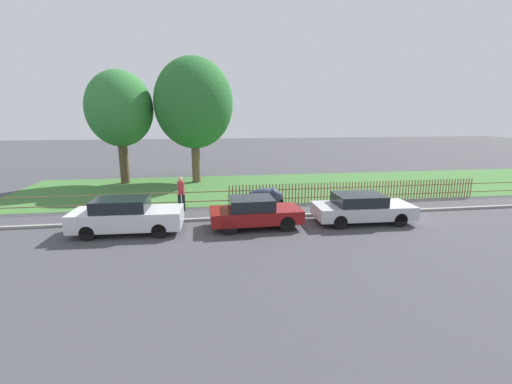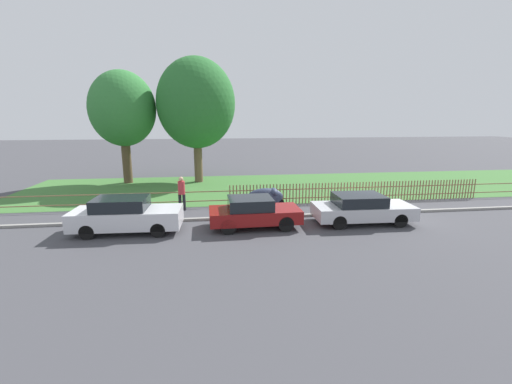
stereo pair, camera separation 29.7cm
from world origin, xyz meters
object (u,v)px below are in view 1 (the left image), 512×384
(tree_nearest_kerb, at_px, (120,109))
(pedestrian_near_fence, at_px, (181,192))
(parked_car_silver_hatchback, at_px, (126,216))
(tree_behind_motorcycle, at_px, (194,104))
(parked_car_navy_estate, at_px, (362,208))
(covered_motorcycle, at_px, (266,197))
(parked_car_black_saloon, at_px, (254,212))

(tree_nearest_kerb, distance_m, pedestrian_near_fence, 10.13)
(parked_car_silver_hatchback, height_order, tree_nearest_kerb, tree_nearest_kerb)
(parked_car_silver_hatchback, bearing_deg, tree_behind_motorcycle, 78.90)
(tree_behind_motorcycle, bearing_deg, tree_nearest_kerb, 177.29)
(parked_car_navy_estate, bearing_deg, tree_nearest_kerb, 140.01)
(parked_car_silver_hatchback, xyz_separation_m, covered_motorcycle, (6.26, 2.55, -0.03))
(tree_nearest_kerb, bearing_deg, parked_car_black_saloon, -55.41)
(parked_car_silver_hatchback, relative_size, tree_nearest_kerb, 0.57)
(parked_car_navy_estate, bearing_deg, parked_car_black_saloon, -178.26)
(tree_behind_motorcycle, height_order, pedestrian_near_fence, tree_behind_motorcycle)
(tree_nearest_kerb, relative_size, tree_behind_motorcycle, 0.89)
(parked_car_navy_estate, relative_size, tree_nearest_kerb, 0.57)
(covered_motorcycle, bearing_deg, tree_behind_motorcycle, 111.28)
(parked_car_black_saloon, xyz_separation_m, tree_nearest_kerb, (-7.78, 11.28, 4.51))
(covered_motorcycle, height_order, tree_nearest_kerb, tree_nearest_kerb)
(pedestrian_near_fence, bearing_deg, covered_motorcycle, 19.58)
(covered_motorcycle, relative_size, pedestrian_near_fence, 1.18)
(parked_car_navy_estate, bearing_deg, pedestrian_near_fence, 160.23)
(covered_motorcycle, relative_size, tree_nearest_kerb, 0.26)
(parked_car_black_saloon, relative_size, pedestrian_near_fence, 2.26)
(parked_car_navy_estate, xyz_separation_m, pedestrian_near_fence, (-8.21, 3.22, 0.31))
(parked_car_silver_hatchback, distance_m, tree_nearest_kerb, 12.33)
(parked_car_silver_hatchback, height_order, tree_behind_motorcycle, tree_behind_motorcycle)
(parked_car_black_saloon, distance_m, tree_behind_motorcycle, 12.38)
(parked_car_navy_estate, distance_m, tree_behind_motorcycle, 14.28)
(covered_motorcycle, bearing_deg, parked_car_silver_hatchback, -160.01)
(tree_nearest_kerb, relative_size, pedestrian_near_fence, 4.51)
(parked_car_silver_hatchback, relative_size, covered_motorcycle, 2.17)
(tree_behind_motorcycle, bearing_deg, pedestrian_near_fence, -94.30)
(parked_car_black_saloon, bearing_deg, parked_car_navy_estate, -1.20)
(tree_nearest_kerb, xyz_separation_m, tree_behind_motorcycle, (5.06, -0.24, 0.40))
(parked_car_black_saloon, distance_m, parked_car_navy_estate, 4.91)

